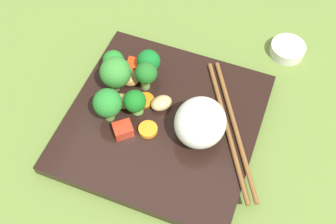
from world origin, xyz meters
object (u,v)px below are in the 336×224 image
Objects in this scene: square_plate at (163,122)px; carrot_slice_0 at (145,100)px; rice_mound at (200,123)px; broccoli_floret_0 at (149,62)px; chopstick_pair at (231,127)px; sauce_cup at (288,49)px.

carrot_slice_0 is (-2.10, -3.88, 1.07)cm from square_plate.
square_plate is 3.62× the size of rice_mound.
chopstick_pair is (5.00, 15.49, -2.84)cm from broccoli_floret_0.
square_plate is 26.19cm from sauce_cup.
broccoli_floret_0 is at bearing -143.49° from square_plate.
broccoli_floret_0 is 0.23× the size of chopstick_pair.
broccoli_floret_0 is at bearing -163.82° from carrot_slice_0.
carrot_slice_0 is at bearing 16.18° from broccoli_floret_0.
chopstick_pair reaches higher than carrot_slice_0.
rice_mound is (0.59, 6.01, 4.29)cm from square_plate.
rice_mound is at bearing 94.14° from chopstick_pair.
rice_mound reaches higher than broccoli_floret_0.
chopstick_pair is 20.03cm from sauce_cup.
carrot_slice_0 is at bearing -105.19° from rice_mound.
broccoli_floret_0 is at bearing -54.02° from sauce_cup.
carrot_slice_0 is 14.00cm from chopstick_pair.
chopstick_pair reaches higher than sauce_cup.
square_plate is 9.90cm from broccoli_floret_0.
broccoli_floret_0 is 24.98cm from sauce_cup.
chopstick_pair is at bearing -12.93° from sauce_cup.
sauce_cup is (-14.49, 19.97, -3.94)cm from broccoli_floret_0.
rice_mound is at bearing -21.00° from sauce_cup.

